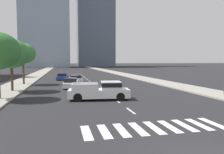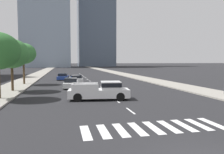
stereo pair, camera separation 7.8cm
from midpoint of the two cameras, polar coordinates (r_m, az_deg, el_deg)
sidewalk_east at (r=39.68m, az=10.91°, el=-0.92°), size 4.00×260.00×0.15m
sidewalk_west at (r=36.94m, az=-22.89°, el=-1.54°), size 4.00×260.00×0.15m
crosswalk_near at (r=12.01m, az=11.06°, el=-12.97°), size 7.65×2.30×0.01m
lane_divider_center at (r=38.93m, az=-5.80°, el=-1.06°), size 0.14×50.00×0.01m
pickup_truck at (r=19.94m, az=-2.59°, el=-3.67°), size 5.75×2.60×1.67m
sedan_blue_0 at (r=42.60m, az=-12.80°, el=0.06°), size 2.30×4.74×1.24m
sedan_white_1 at (r=29.27m, az=-10.71°, el=-1.65°), size 2.18×4.72×1.33m
sedan_white_2 at (r=35.54m, az=-9.47°, el=-0.62°), size 2.08×4.83×1.30m
street_tree_second at (r=27.38m, az=-24.96°, el=5.60°), size 3.96×3.96×5.95m
street_tree_third at (r=34.87m, az=-22.32°, el=5.73°), size 3.68×3.68×6.11m
office_tower_left_skyline at (r=143.56m, az=-16.99°, el=17.35°), size 27.75×27.61×74.56m
office_tower_center_skyline at (r=161.43m, az=-4.33°, el=17.34°), size 25.32×21.17×81.84m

